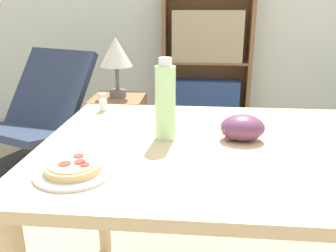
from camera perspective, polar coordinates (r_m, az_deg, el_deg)
name	(u,v)px	position (r m, az deg, el deg)	size (l,w,h in m)	color
dining_table	(240,170)	(1.23, 11.41, -7.01)	(1.32, 0.90, 0.76)	#D1B27F
pizza_on_plate	(73,169)	(1.00, -14.93, -6.72)	(0.21, 0.21, 0.04)	white
grape_bunch	(242,128)	(1.22, 11.83, -0.27)	(0.15, 0.12, 0.09)	#6B3856
drink_bottle	(165,102)	(1.18, -0.44, 3.92)	(0.07, 0.07, 0.28)	#B7EAA3
salt_shaker	(103,102)	(1.56, -10.38, 3.77)	(0.04, 0.04, 0.08)	white
lounge_chair_near	(38,136)	(2.77, -20.13, -1.57)	(0.83, 0.94, 0.88)	black
bookshelf	(206,68)	(3.52, 6.15, 9.23)	(0.84, 0.26, 1.35)	brown
side_table	(120,140)	(2.49, -7.70, -2.24)	(0.34, 0.34, 0.62)	brown
table_lamp	(116,55)	(2.35, -8.33, 11.24)	(0.21, 0.21, 0.39)	#665B51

